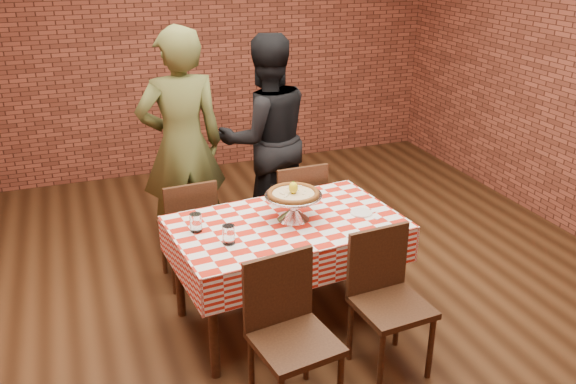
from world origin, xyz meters
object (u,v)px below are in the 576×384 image
object	(u,v)px
chair_near_right	(392,307)
diner_olive	(182,146)
water_glass_left	(229,235)
condiment_caddy	(278,195)
chair_far_right	(293,211)
chair_near_left	(295,343)
chair_far_left	(187,229)
pizza_stand	(293,207)
table	(286,272)
water_glass_right	(196,223)
pizza	(293,194)
diner_black	(266,138)

from	to	relation	value
chair_near_right	diner_olive	world-z (taller)	diner_olive
water_glass_left	condiment_caddy	xyz separation A→B (m)	(0.48, 0.46, 0.01)
chair_near_right	chair_far_right	world-z (taller)	same
chair_near_left	chair_far_left	xyz separation A→B (m)	(-0.26, 1.60, -0.02)
pizza_stand	chair_near_left	bearing A→B (deg)	-110.20
chair_far_right	diner_olive	bearing A→B (deg)	-31.06
chair_near_left	chair_far_right	bearing A→B (deg)	61.01
table	diner_olive	bearing A→B (deg)	110.04
chair_far_left	diner_olive	size ratio (longest dim) A/B	0.46
water_glass_left	chair_near_left	size ratio (longest dim) A/B	0.13
chair_near_right	diner_olive	distance (m)	2.16
chair_far_right	condiment_caddy	bearing A→B (deg)	56.27
table	chair_near_right	bearing A→B (deg)	-60.45
water_glass_left	chair_far_right	world-z (taller)	chair_far_right
diner_olive	pizza_stand	bearing A→B (deg)	110.41
water_glass_right	condiment_caddy	bearing A→B (deg)	19.81
water_glass_right	chair_near_left	world-z (taller)	chair_near_left
pizza	diner_olive	bearing A→B (deg)	112.84
table	water_glass_left	size ratio (longest dim) A/B	12.20
pizza	water_glass_right	distance (m)	0.66
pizza_stand	chair_far_right	size ratio (longest dim) A/B	0.44
water_glass_left	pizza	bearing A→B (deg)	21.05
water_glass_left	diner_olive	size ratio (longest dim) A/B	0.06
pizza_stand	diner_black	xyz separation A→B (m)	(0.25, 1.31, 0.04)
pizza_stand	chair_near_right	world-z (taller)	pizza_stand
table	chair_far_right	xyz separation A→B (m)	(0.34, 0.76, 0.07)
chair_near_left	diner_olive	xyz separation A→B (m)	(-0.18, 2.05, 0.50)
table	condiment_caddy	xyz separation A→B (m)	(0.05, 0.30, 0.45)
pizza_stand	water_glass_right	distance (m)	0.65
pizza_stand	water_glass_left	xyz separation A→B (m)	(-0.49, -0.19, -0.03)
pizza_stand	diner_olive	distance (m)	1.29
condiment_caddy	chair_near_left	distance (m)	1.24
diner_olive	chair_far_left	bearing A→B (deg)	77.02
table	chair_near_right	xyz separation A→B (m)	(0.41, -0.72, 0.07)
water_glass_left	water_glass_right	distance (m)	0.28
chair_far_right	table	bearing A→B (deg)	64.45
pizza	chair_far_left	bearing A→B (deg)	128.21
pizza	pizza_stand	bearing A→B (deg)	0.00
pizza	water_glass_left	size ratio (longest dim) A/B	2.84
chair_near_left	chair_near_right	distance (m)	0.68
pizza_stand	pizza	xyz separation A→B (m)	(0.00, 0.00, 0.09)
water_glass_right	chair_near_right	xyz separation A→B (m)	(1.00, -0.79, -0.37)
chair_near_right	chair_far_right	size ratio (longest dim) A/B	1.00
table	water_glass_left	distance (m)	0.64
table	pizza	xyz separation A→B (m)	(0.06, 0.02, 0.56)
condiment_caddy	diner_olive	xyz separation A→B (m)	(-0.49, 0.91, 0.12)
chair_near_left	diner_black	distance (m)	2.29
water_glass_right	chair_far_left	distance (m)	0.80
water_glass_left	chair_near_right	bearing A→B (deg)	-33.31
pizza	chair_near_left	world-z (taller)	pizza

